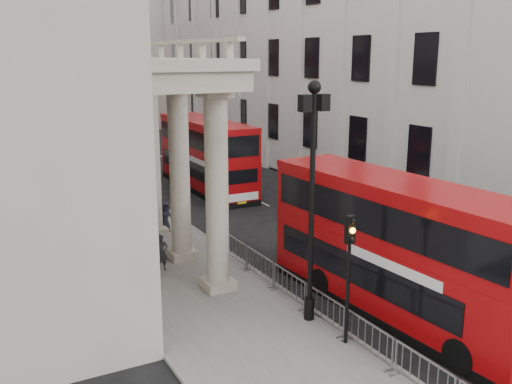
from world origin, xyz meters
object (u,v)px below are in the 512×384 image
at_px(lamp_post_mid, 157,132).
at_px(pedestrian_a, 161,253).
at_px(monument_column, 52,13).
at_px(pedestrian_b, 113,234).
at_px(lamp_post_north, 94,109).
at_px(bus_near, 397,246).
at_px(traffic_light, 349,256).
at_px(pedestrian_c, 165,217).
at_px(bus_far, 206,154).
at_px(lamp_post_south, 312,187).

xyz_separation_m(lamp_post_mid, pedestrian_a, (-3.04, -9.07, -3.99)).
distance_m(monument_column, pedestrian_b, 79.52).
bearing_deg(pedestrian_a, lamp_post_north, 81.95).
bearing_deg(pedestrian_b, lamp_post_north, -86.30).
bearing_deg(pedestrian_b, monument_column, -83.20).
bearing_deg(bus_near, monument_column, 84.68).
bearing_deg(pedestrian_b, traffic_light, 123.25).
xyz_separation_m(bus_near, pedestrian_a, (-6.18, 7.78, -1.67)).
distance_m(monument_column, traffic_light, 91.17).
xyz_separation_m(bus_near, pedestrian_c, (-4.16, 13.06, -1.68)).
bearing_deg(bus_near, bus_far, 82.02).
bearing_deg(bus_far, pedestrian_b, -131.92).
relative_size(monument_column, lamp_post_mid, 6.51).
bearing_deg(bus_near, lamp_post_mid, 97.46).
bearing_deg(monument_column, lamp_post_north, -96.72).
xyz_separation_m(traffic_light, pedestrian_b, (-4.25, 12.68, -2.20)).
xyz_separation_m(lamp_post_mid, lamp_post_north, (0.00, 16.00, 0.00)).
relative_size(lamp_post_south, lamp_post_mid, 1.00).
bearing_deg(bus_far, pedestrian_a, -119.65).
distance_m(lamp_post_south, bus_near, 4.00).
bearing_deg(bus_far, bus_near, -94.01).
bearing_deg(lamp_post_north, lamp_post_south, -90.00).
height_order(lamp_post_south, bus_near, lamp_post_south).
bearing_deg(pedestrian_c, traffic_light, -93.90).
xyz_separation_m(lamp_post_south, lamp_post_mid, (0.00, 16.00, 0.00)).
distance_m(pedestrian_b, pedestrian_c, 3.49).
bearing_deg(pedestrian_a, traffic_light, -71.77).
height_order(monument_column, traffic_light, monument_column).
bearing_deg(pedestrian_c, monument_column, 75.87).
xyz_separation_m(lamp_post_south, pedestrian_c, (-1.02, 12.20, -4.00)).
height_order(lamp_post_north, pedestrian_b, lamp_post_north).
bearing_deg(pedestrian_c, pedestrian_a, -119.39).
relative_size(lamp_post_south, pedestrian_a, 5.18).
height_order(bus_far, pedestrian_b, bus_far).
height_order(bus_far, pedestrian_c, bus_far).
distance_m(lamp_post_mid, traffic_light, 18.11).
bearing_deg(pedestrian_c, bus_near, -80.73).
bearing_deg(pedestrian_b, bus_far, -118.09).
height_order(bus_near, pedestrian_c, bus_near).
xyz_separation_m(lamp_post_mid, bus_far, (4.97, 4.51, -2.36)).
xyz_separation_m(bus_far, pedestrian_b, (-9.12, -9.85, -1.64)).
xyz_separation_m(bus_near, bus_far, (1.83, 21.37, -0.03)).
height_order(pedestrian_a, pedestrian_c, pedestrian_a).
height_order(lamp_post_south, pedestrian_c, lamp_post_south).
relative_size(lamp_post_south, traffic_light, 1.93).
bearing_deg(pedestrian_c, lamp_post_mid, 66.60).
relative_size(lamp_post_mid, bus_near, 0.72).
relative_size(lamp_post_south, bus_far, 0.73).
xyz_separation_m(lamp_post_north, bus_far, (4.97, -11.49, -2.36)).
bearing_deg(pedestrian_c, pedestrian_b, -162.22).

